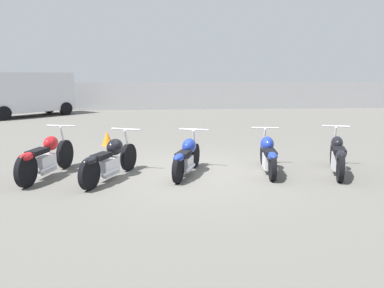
# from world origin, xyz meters

# --- Properties ---
(ground_plane) EXTENTS (60.00, 60.00, 0.00)m
(ground_plane) POSITION_xyz_m (0.00, 0.00, 0.00)
(ground_plane) COLOR #5B5954
(fence_back) EXTENTS (40.00, 0.04, 1.73)m
(fence_back) POSITION_xyz_m (0.00, 15.69, 0.86)
(fence_back) COLOR gray
(fence_back) RESTS_ON ground_plane
(motorcycle_slot_0) EXTENTS (0.83, 2.21, 1.03)m
(motorcycle_slot_0) POSITION_xyz_m (-3.14, -0.19, 0.44)
(motorcycle_slot_0) COLOR black
(motorcycle_slot_0) RESTS_ON ground_plane
(motorcycle_slot_1) EXTENTS (1.08, 2.05, 0.99)m
(motorcycle_slot_1) POSITION_xyz_m (-1.76, -0.49, 0.43)
(motorcycle_slot_1) COLOR black
(motorcycle_slot_1) RESTS_ON ground_plane
(motorcycle_slot_2) EXTENTS (0.91, 1.86, 0.94)m
(motorcycle_slot_2) POSITION_xyz_m (-0.13, -0.24, 0.41)
(motorcycle_slot_2) COLOR black
(motorcycle_slot_2) RESTS_ON ground_plane
(motorcycle_slot_3) EXTENTS (0.64, 2.00, 0.94)m
(motorcycle_slot_3) POSITION_xyz_m (1.70, -0.18, 0.41)
(motorcycle_slot_3) COLOR black
(motorcycle_slot_3) RESTS_ON ground_plane
(motorcycle_slot_4) EXTENTS (0.92, 2.00, 0.99)m
(motorcycle_slot_4) POSITION_xyz_m (3.20, -0.43, 0.42)
(motorcycle_slot_4) COLOR black
(motorcycle_slot_4) RESTS_ON ground_plane
(parked_van) EXTENTS (4.50, 4.59, 2.30)m
(parked_van) POSITION_xyz_m (-7.68, 12.33, 1.27)
(parked_van) COLOR silver
(parked_van) RESTS_ON ground_plane
(traffic_cone_far) EXTENTS (0.34, 0.34, 0.45)m
(traffic_cone_far) POSITION_xyz_m (-2.36, 3.49, 0.22)
(traffic_cone_far) COLOR orange
(traffic_cone_far) RESTS_ON ground_plane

